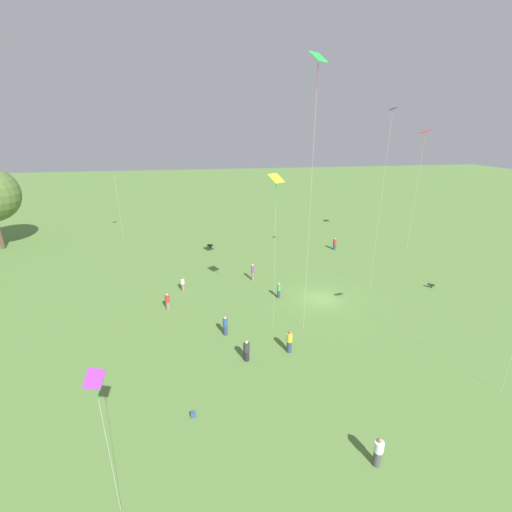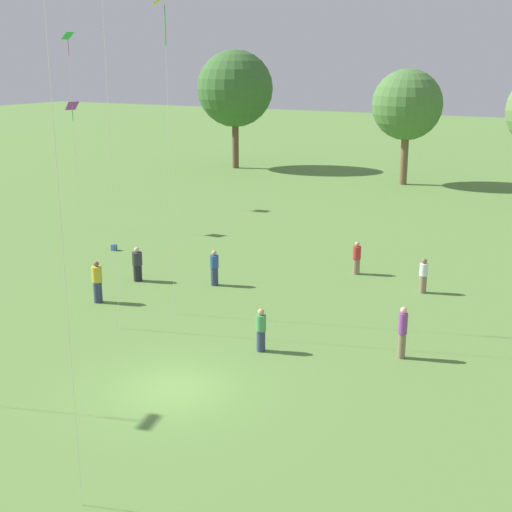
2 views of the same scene
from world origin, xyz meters
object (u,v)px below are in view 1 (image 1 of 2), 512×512
Objects in this scene: picnic_bag_0 at (193,415)px; kite_3 at (96,386)px; person_5 at (253,272)px; person_0 at (183,284)px; person_4 at (168,302)px; kite_8 at (276,185)px; person_3 at (246,351)px; person_1 at (378,452)px; kite_2 at (318,73)px; person_7 at (225,326)px; dog_1 at (431,285)px; person_2 at (279,290)px; person_6 at (335,244)px; person_8 at (289,342)px; kite_4 at (390,130)px; kite_7 at (114,177)px; dog_0 at (210,245)px; kite_6 at (425,135)px.

kite_3 is at bearing 150.15° from picnic_bag_0.
person_0 is at bearing -154.65° from person_5.
kite_8 is (-4.50, -9.10, 11.22)m from person_4.
person_3 is 6.10m from picnic_bag_0.
person_1 is 10.70m from person_3.
kite_2 is at bearing -12.03° from kite_8.
kite_3 is (-13.49, 5.62, 6.39)m from person_7.
person_3 reaches higher than dog_1.
dog_1 is at bearing 154.07° from person_2.
person_6 reaches higher than person_3.
kite_3 is 34.30m from dog_1.
kite_8 reaches higher than person_8.
person_4 is at bearing -21.38° from person_2.
kite_4 reaches higher than person_3.
kite_2 reaches higher than picnic_bag_0.
kite_4 is (9.98, -14.83, 14.96)m from person_3.
person_8 is 8.84m from picnic_bag_0.
person_3 is 0.99× the size of person_6.
kite_2 is at bearing -61.95° from person_6.
person_2 is at bearing 87.97° from kite_7.
kite_7 is (18.38, 17.17, 8.41)m from person_5.
person_6 reaches higher than dog_0.
kite_3 is (-32.07, 22.52, 6.41)m from person_6.
person_8 is at bearing 77.55° from kite_7.
kite_7 is at bearing 66.65° from person_0.
person_0 is 26.25m from dog_1.
person_2 is at bearing -67.78° from person_0.
kite_7 is 39.54m from picnic_bag_0.
person_6 is at bearing -108.21° from dog_0.
person_8 reaches higher than person_7.
kite_2 reaches higher than kite_3.
person_0 reaches higher than picnic_bag_0.
kite_7 is (28.70, 13.22, 8.56)m from person_7.
person_2 is 0.96× the size of person_6.
kite_2 is at bearing 110.79° from kite_3.
person_7 is (-5.15, -4.93, 0.02)m from person_4.
person_0 is 0.84× the size of person_5.
person_0 reaches higher than dog_0.
person_2 is at bearing 0.05° from kite_6.
person_8 is at bearing -175.37° from dog_0.
kite_3 is 11.95× the size of dog_1.
kite_2 reaches higher than person_2.
kite_3 reaches higher than person_7.
kite_3 is (-19.16, 11.45, 6.42)m from person_2.
person_3 is at bearing -68.50° from person_6.
dog_0 is at bearing 110.24° from kite_8.
person_0 is 7.73m from person_5.
dog_1 is (-5.17, -18.39, -0.65)m from person_5.
person_3 is 0.16× the size of kite_7.
person_1 is at bearing -51.55° from person_6.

